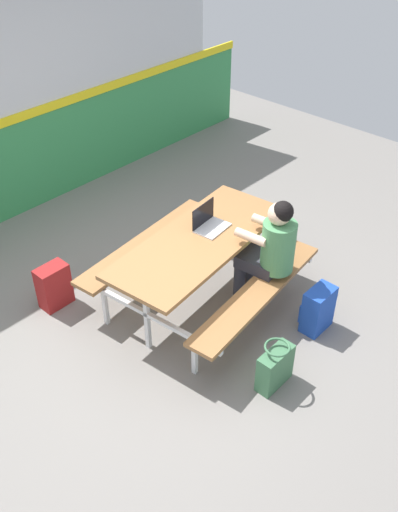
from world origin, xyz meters
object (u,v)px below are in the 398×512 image
object	(u,v)px
student_nearer	(270,247)
backpack_dark	(317,309)
laptop_silver	(209,223)
picnic_table_main	(199,254)
tote_bag_bright	(275,367)
satchel_spare	(54,286)

from	to	relation	value
student_nearer	backpack_dark	distance (m)	0.71
student_nearer	laptop_silver	size ratio (longest dim) A/B	3.53
picnic_table_main	laptop_silver	distance (m)	0.30
backpack_dark	laptop_silver	bearing A→B (deg)	103.43
tote_bag_bright	laptop_silver	bearing A→B (deg)	66.06
laptop_silver	satchel_spare	distance (m)	1.59
student_nearer	backpack_dark	xyz separation A→B (m)	(0.09, -0.51, -0.49)
tote_bag_bright	satchel_spare	size ratio (longest dim) A/B	0.98
picnic_table_main	satchel_spare	size ratio (longest dim) A/B	4.38
laptop_silver	satchel_spare	bearing A→B (deg)	141.17
picnic_table_main	laptop_silver	xyz separation A→B (m)	(0.20, 0.06, 0.21)
picnic_table_main	student_nearer	xyz separation A→B (m)	(0.37, -0.52, 0.13)
picnic_table_main	tote_bag_bright	bearing A→B (deg)	-106.24
satchel_spare	tote_bag_bright	bearing A→B (deg)	-73.75
student_nearer	backpack_dark	bearing A→B (deg)	-79.67
laptop_silver	student_nearer	bearing A→B (deg)	-73.92
laptop_silver	tote_bag_bright	distance (m)	1.45
backpack_dark	picnic_table_main	bearing A→B (deg)	114.18
student_nearer	tote_bag_bright	bearing A→B (deg)	-138.29
student_nearer	satchel_spare	bearing A→B (deg)	131.24
tote_bag_bright	satchel_spare	world-z (taller)	satchel_spare
picnic_table_main	tote_bag_bright	distance (m)	1.25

